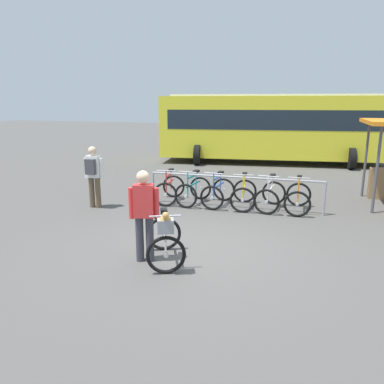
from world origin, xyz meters
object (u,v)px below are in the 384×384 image
Objects in this scene: racked_bike_red at (170,189)px; bus_distant at (272,125)px; racked_bike_yellow at (244,194)px; racked_bike_teal at (193,191)px; featured_bicycle at (165,238)px; racked_bike_blue at (218,192)px; racked_bike_orange at (298,198)px; pedestrian_with_backpack at (93,173)px; racked_bike_white at (270,196)px; person_with_featured_bike at (144,212)px.

bus_distant is (2.01, 7.93, 1.37)m from racked_bike_red.
racked_bike_yellow is 8.01m from bus_distant.
bus_distant is at bearing 90.63° from racked_bike_yellow.
racked_bike_red is 0.70m from racked_bike_teal.
racked_bike_teal is at bearing -178.88° from racked_bike_yellow.
bus_distant is at bearing 87.10° from featured_bicycle.
racked_bike_teal is 1.01× the size of racked_bike_yellow.
racked_bike_blue and racked_bike_orange have the same top height.
pedestrian_with_backpack is 0.16× the size of bus_distant.
racked_bike_red is 1.40m from racked_bike_blue.
featured_bicycle reaches higher than racked_bike_yellow.
racked_bike_teal is 4.03m from featured_bicycle.
racked_bike_white is at bearing 1.12° from racked_bike_blue.
racked_bike_orange is 4.74m from person_with_featured_bike.
racked_bike_blue is at bearing 1.12° from racked_bike_red.
racked_bike_red is 0.12× the size of bus_distant.
racked_bike_blue is 0.91× the size of featured_bicycle.
racked_bike_yellow is 0.70× the size of person_with_featured_bike.
racked_bike_white is at bearing 15.20° from pedestrian_with_backpack.
featured_bicycle is at bearing -3.09° from person_with_featured_bike.
racked_bike_blue is at bearing -178.88° from racked_bike_yellow.
racked_bike_teal is 2.73m from pedestrian_with_backpack.
racked_bike_yellow and racked_bike_orange have the same top height.
person_with_featured_bike is (1.02, -3.93, 0.54)m from racked_bike_red.
person_with_featured_bike is 1.00× the size of pedestrian_with_backpack.
racked_bike_white is 8.04m from bus_distant.
racked_bike_orange is at bearing 1.12° from racked_bike_red.
pedestrian_with_backpack is (-3.10, 2.79, 0.45)m from featured_bicycle.
racked_bike_red is at bearing -104.24° from bus_distant.
racked_bike_teal is at bearing -178.88° from racked_bike_blue.
pedestrian_with_backpack reaches higher than racked_bike_blue.
racked_bike_red is at bearing -178.88° from racked_bike_yellow.
racked_bike_orange is at bearing 1.12° from racked_bike_white.
bus_distant reaches higher than racked_bike_yellow.
racked_bike_orange is at bearing 58.22° from person_with_featured_bike.
person_with_featured_bike is (-1.78, -3.99, 0.54)m from racked_bike_white.
bus_distant is at bearing 85.22° from person_with_featured_bike.
racked_bike_white is at bearing 70.90° from featured_bicycle.
pedestrian_with_backpack is at bearing -164.80° from racked_bike_white.
racked_bike_yellow is at bearing 80.23° from featured_bicycle.
racked_bike_red and racked_bike_orange have the same top height.
bus_distant reaches higher than racked_bike_teal.
racked_bike_teal is at bearing -178.88° from racked_bike_orange.
bus_distant is (-0.79, 7.88, 1.37)m from racked_bike_white.
racked_bike_orange is 0.88× the size of featured_bicycle.
racked_bike_white is at bearing -84.30° from bus_distant.
racked_bike_blue is 0.70m from racked_bike_yellow.
person_with_featured_bike is (-2.48, -4.00, 0.54)m from racked_bike_orange.
bus_distant is (3.71, 9.10, 0.80)m from pedestrian_with_backpack.
racked_bike_white is (2.80, 0.05, -0.00)m from racked_bike_red.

